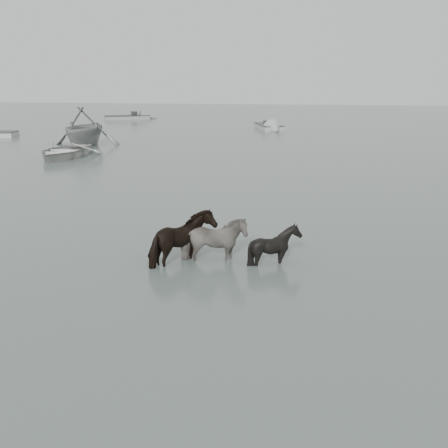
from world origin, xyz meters
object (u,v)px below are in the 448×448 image
Objects in this scene: pony_black at (275,239)px; rowboat_lead at (64,149)px; pony_pinto at (213,235)px; pony_dark at (184,233)px.

pony_black is 20.36m from rowboat_lead.
rowboat_lead is at bearing 53.92° from pony_black.
rowboat_lead is at bearing 23.07° from pony_pinto.
rowboat_lead is (-10.17, 16.41, -0.30)m from pony_dark.
pony_pinto is 1.54m from pony_black.
pony_dark is 19.31m from rowboat_lead.
pony_pinto is 1.33× the size of pony_black.
pony_pinto reaches higher than pony_black.
pony_dark reaches higher than pony_black.
pony_black reaches higher than rowboat_lead.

